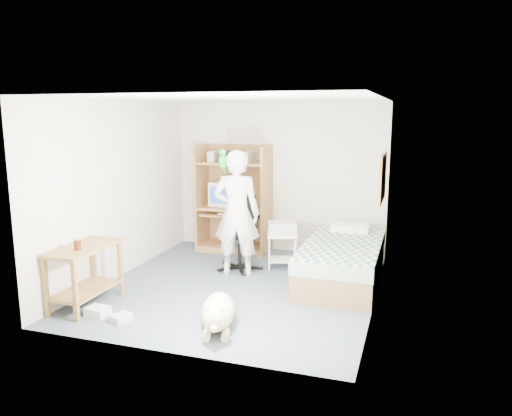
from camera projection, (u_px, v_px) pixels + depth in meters
The scene contains 21 objects.
floor at pixel (239, 287), 6.78m from camera, with size 4.00×4.00×0.00m, color #4A5665.
wall_back at pixel (279, 178), 8.41m from camera, with size 3.60×0.02×2.50m, color beige.
wall_right at pixel (379, 204), 6.00m from camera, with size 0.02×4.00×2.50m, color beige.
wall_left at pixel (119, 190), 7.08m from camera, with size 0.02×4.00×2.50m, color beige.
ceiling at pixel (238, 99), 6.31m from camera, with size 3.60×4.00×0.02m, color white.
computer_hutch at pixel (235, 203), 8.46m from camera, with size 1.20×0.63×1.80m.
bed at pixel (342, 262), 6.90m from camera, with size 1.02×2.02×0.66m.
side_desk at pixel (85, 267), 6.03m from camera, with size 0.50×1.00×0.75m.
corkboard at pixel (382, 178), 6.81m from camera, with size 0.04×0.94×0.66m.
office_chair at pixel (240, 243), 7.50m from camera, with size 0.62×0.62×1.10m.
person at pixel (237, 214), 7.10m from camera, with size 0.66×0.44×1.82m, color silver.
parrot at pixel (223, 160), 7.03m from camera, with size 0.13×0.23×0.37m.
dog at pixel (218, 312), 5.44m from camera, with size 0.58×1.10×0.42m.
printer_cart at pixel (282, 245), 7.53m from camera, with size 0.53×0.47×0.53m.
printer at pixel (282, 228), 7.48m from camera, with size 0.42×0.32×0.18m, color #B5B4B0.
crt_monitor at pixel (225, 193), 8.49m from camera, with size 0.47×0.50×0.41m.
keyboard at pixel (232, 213), 8.34m from camera, with size 0.45×0.16×0.03m, color beige.
pencil_cup at pixel (252, 205), 8.27m from camera, with size 0.08×0.08×0.12m, color gold.
drink_glass at pixel (77, 245), 5.80m from camera, with size 0.08×0.08×0.12m, color #3E1B09.
floor_box_a at pixel (98, 311), 5.81m from camera, with size 0.25×0.20×0.10m, color silver.
floor_box_b at pixel (121, 318), 5.64m from camera, with size 0.18×0.22×0.08m, color #B8B8B3.
Camera 1 is at (2.21, -6.07, 2.32)m, focal length 35.00 mm.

